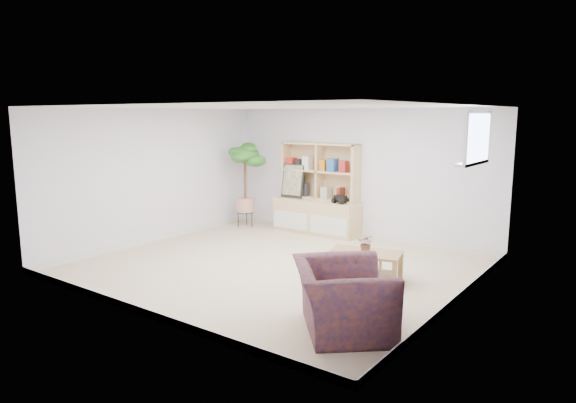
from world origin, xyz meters
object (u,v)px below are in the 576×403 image
Objects in this scene: storage_unit at (317,189)px; floor_tree at (245,185)px; armchair at (343,293)px; coffee_table at (365,266)px.

storage_unit is 1.54m from floor_tree.
storage_unit is at bearing -4.80° from armchair.
coffee_table is 1.81m from armchair.
storage_unit reaches higher than floor_tree.
armchair is at bearing -38.11° from floor_tree.
floor_tree is (-1.49, -0.40, -0.01)m from storage_unit.
floor_tree reaches higher than coffee_table.
floor_tree is at bearing 10.61° from armchair.
floor_tree is (-3.62, 1.64, 0.67)m from coffee_table.
storage_unit reaches higher than armchair.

